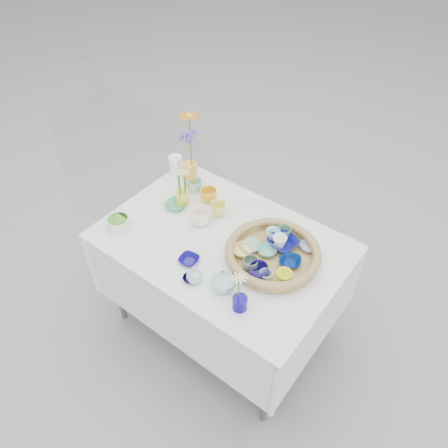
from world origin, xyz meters
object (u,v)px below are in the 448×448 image
Objects in this scene: display_table at (222,324)px; bud_vase_seafoam at (223,280)px; wicker_tray at (273,254)px; tall_vase_yellow at (191,174)px.

bud_vase_seafoam is at bearing -51.49° from display_table.
wicker_tray reaches higher than display_table.
wicker_tray is 3.98× the size of bud_vase_seafoam.
display_table is 10.58× the size of bud_vase_seafoam.
wicker_tray is 0.31m from bud_vase_seafoam.
display_table is 8.21× the size of tall_vase_yellow.
bud_vase_seafoam is (0.20, -0.25, 0.82)m from display_table.
tall_vase_yellow is at bearing 141.05° from bud_vase_seafoam.
bud_vase_seafoam is at bearing -38.95° from tall_vase_yellow.
tall_vase_yellow reaches higher than display_table.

